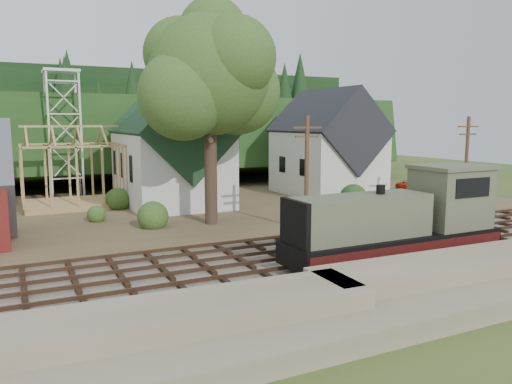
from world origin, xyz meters
name	(u,v)px	position (x,y,z in m)	size (l,w,h in m)	color
ground	(245,267)	(0.00, 0.00, 0.00)	(140.00, 140.00, 0.00)	#384C1E
embankment	(340,325)	(0.00, -8.50, 0.00)	(64.00, 5.00, 1.60)	#7F7259
railroad_bed	(245,265)	(0.00, 0.00, 0.08)	(64.00, 11.00, 0.16)	#726B5B
village_flat	(155,210)	(0.00, 18.00, 0.15)	(64.00, 26.00, 0.30)	brown
hillside	(106,182)	(0.00, 42.00, 0.00)	(70.00, 28.00, 8.00)	#1E3F19
ridge	(88,171)	(0.00, 58.00, 0.00)	(80.00, 20.00, 12.00)	black
church	(171,149)	(2.00, 19.68, 5.18)	(8.40, 15.17, 13.00)	silver
farmhouse	(327,149)	(18.00, 19.00, 4.87)	(8.40, 10.80, 10.60)	silver
timber_frame	(73,173)	(-6.00, 22.00, 3.27)	(8.20, 6.20, 6.99)	tan
lattice_tower	(62,96)	(-6.00, 28.00, 10.03)	(3.20, 3.20, 12.12)	silver
big_tree	(211,83)	(2.17, 10.08, 10.22)	(10.90, 8.40, 14.70)	#38281E
telegraph_pole_near	(307,172)	(7.00, 5.20, 4.25)	(2.20, 0.28, 8.00)	#4C331E
telegraph_pole_far	(466,164)	(22.00, 5.20, 4.25)	(2.20, 0.28, 8.00)	#4C331E
locomotive	(402,223)	(7.92, -3.00, 2.20)	(12.56, 3.14, 5.01)	black
car_red	(413,185)	(28.00, 17.24, 0.86)	(1.87, 4.05, 1.13)	red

